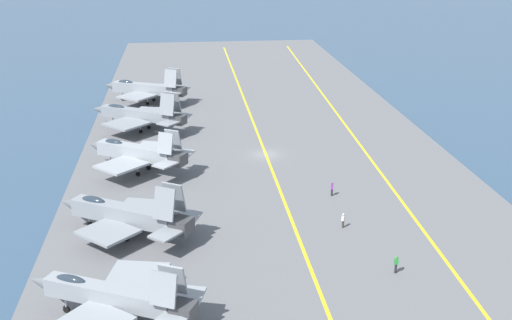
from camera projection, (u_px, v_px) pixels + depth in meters
The scene contains 12 objects.
ground_plane at pixel (266, 157), 93.05m from camera, with size 2000.00×2000.00×0.00m, color #334C66.
carrier_deck at pixel (266, 156), 92.98m from camera, with size 197.59×53.35×0.40m, color slate.
deck_stripe_foul_line at pixel (364, 151), 94.50m from camera, with size 177.83×0.36×0.01m, color yellow.
deck_stripe_centerline at pixel (266, 155), 92.91m from camera, with size 177.83×0.36×0.01m, color yellow.
parked_jet_nearest at pixel (113, 297), 52.45m from camera, with size 14.03×15.42×6.09m.
parked_jet_second at pixel (125, 214), 67.84m from camera, with size 12.72×16.00×6.62m.
parked_jet_third at pixel (137, 153), 85.36m from camera, with size 13.22×14.92×6.42m.
parked_jet_fourth at pixel (140, 115), 102.95m from camera, with size 13.75×16.86×6.85m.
parked_jet_fifth at pixel (146, 89), 119.47m from camera, with size 13.45×16.64×6.85m.
crew_purple_vest at pixel (332, 188), 78.31m from camera, with size 0.43×0.35×1.80m.
crew_white_vest at pixel (343, 220), 69.99m from camera, with size 0.46×0.44×1.69m.
crew_green_vest at pixel (396, 263), 60.74m from camera, with size 0.30×0.41×1.84m.
Camera 1 is at (-86.84, 11.54, 31.38)m, focal length 45.00 mm.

